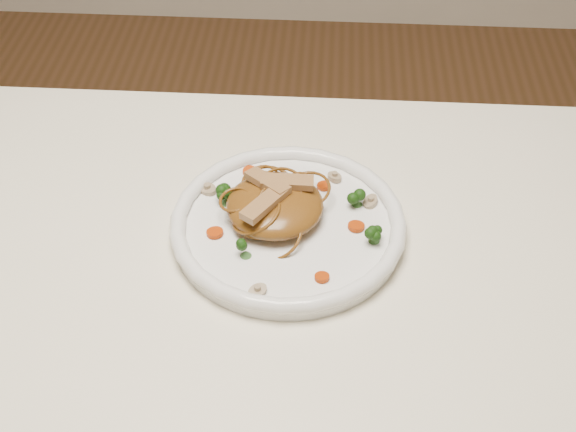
{
  "coord_description": "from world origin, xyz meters",
  "views": [
    {
      "loc": [
        0.14,
        -0.6,
        1.43
      ],
      "look_at": [
        0.09,
        0.1,
        0.78
      ],
      "focal_mm": 48.52,
      "sensor_mm": 36.0,
      "label": 1
    }
  ],
  "objects": [
    {
      "name": "broccoli_2",
      "position": [
        0.05,
        0.04,
        0.78
      ],
      "size": [
        0.03,
        0.03,
        0.03
      ],
      "primitive_type": null,
      "rotation": [
        0.0,
        0.0,
        -0.3
      ],
      "color": "#18420D",
      "rests_on": "plate"
    },
    {
      "name": "table",
      "position": [
        0.0,
        0.0,
        0.65
      ],
      "size": [
        1.2,
        0.8,
        0.75
      ],
      "color": "white",
      "rests_on": "ground"
    },
    {
      "name": "mushroom_1",
      "position": [
        0.2,
        0.14,
        0.77
      ],
      "size": [
        0.03,
        0.03,
        0.01
      ],
      "primitive_type": "cylinder",
      "rotation": [
        0.0,
        0.0,
        1.18
      ],
      "color": "tan",
      "rests_on": "plate"
    },
    {
      "name": "broccoli_1",
      "position": [
        0.01,
        0.13,
        0.78
      ],
      "size": [
        0.03,
        0.03,
        0.03
      ],
      "primitive_type": null,
      "rotation": [
        0.0,
        0.0,
        -0.38
      ],
      "color": "#18420D",
      "rests_on": "plate"
    },
    {
      "name": "broccoli_3",
      "position": [
        0.2,
        0.08,
        0.78
      ],
      "size": [
        0.03,
        0.03,
        0.03
      ],
      "primitive_type": null,
      "rotation": [
        0.0,
        0.0,
        -0.29
      ],
      "color": "#18420D",
      "rests_on": "plate"
    },
    {
      "name": "noodle_mound",
      "position": [
        0.08,
        0.11,
        0.78
      ],
      "size": [
        0.16,
        0.16,
        0.04
      ],
      "primitive_type": "ellipsoid",
      "rotation": [
        0.0,
        0.0,
        -0.37
      ],
      "color": "brown",
      "rests_on": "plate"
    },
    {
      "name": "chicken_c",
      "position": [
        0.07,
        0.09,
        0.81
      ],
      "size": [
        0.06,
        0.07,
        0.01
      ],
      "primitive_type": "cube",
      "rotation": [
        0.0,
        0.0,
        4.11
      ],
      "color": "tan",
      "rests_on": "noodle_mound"
    },
    {
      "name": "broccoli_0",
      "position": [
        0.18,
        0.14,
        0.78
      ],
      "size": [
        0.03,
        0.03,
        0.03
      ],
      "primitive_type": null,
      "rotation": [
        0.0,
        0.0,
        0.2
      ],
      "color": "#18420D",
      "rests_on": "plate"
    },
    {
      "name": "carrot_0",
      "position": [
        0.14,
        0.17,
        0.77
      ],
      "size": [
        0.02,
        0.02,
        0.0
      ],
      "primitive_type": "cylinder",
      "rotation": [
        0.0,
        0.0,
        -0.16
      ],
      "color": "#B23C06",
      "rests_on": "plate"
    },
    {
      "name": "carrot_3",
      "position": [
        0.04,
        0.19,
        0.77
      ],
      "size": [
        0.02,
        0.02,
        0.0
      ],
      "primitive_type": "cylinder",
      "rotation": [
        0.0,
        0.0,
        -0.14
      ],
      "color": "#B23C06",
      "rests_on": "plate"
    },
    {
      "name": "plate",
      "position": [
        0.09,
        0.1,
        0.76
      ],
      "size": [
        0.33,
        0.33,
        0.02
      ],
      "primitive_type": "cylinder",
      "rotation": [
        0.0,
        0.0,
        0.16
      ],
      "color": "white",
      "rests_on": "table"
    },
    {
      "name": "carrot_1",
      "position": [
        0.01,
        0.08,
        0.77
      ],
      "size": [
        0.03,
        0.03,
        0.0
      ],
      "primitive_type": "cylinder",
      "rotation": [
        0.0,
        0.0,
        0.43
      ],
      "color": "#B23C06",
      "rests_on": "plate"
    },
    {
      "name": "chicken_b",
      "position": [
        0.07,
        0.13,
        0.81
      ],
      "size": [
        0.06,
        0.06,
        0.01
      ],
      "primitive_type": "cube",
      "rotation": [
        0.0,
        0.0,
        2.42
      ],
      "color": "tan",
      "rests_on": "noodle_mound"
    },
    {
      "name": "carrot_4",
      "position": [
        0.14,
        0.01,
        0.77
      ],
      "size": [
        0.02,
        0.02,
        0.0
      ],
      "primitive_type": "cylinder",
      "rotation": [
        0.0,
        0.0,
        -0.36
      ],
      "color": "#B23C06",
      "rests_on": "plate"
    },
    {
      "name": "mushroom_0",
      "position": [
        0.07,
        -0.02,
        0.77
      ],
      "size": [
        0.03,
        0.03,
        0.01
      ],
      "primitive_type": "cylinder",
      "rotation": [
        0.0,
        0.0,
        0.66
      ],
      "color": "tan",
      "rests_on": "plate"
    },
    {
      "name": "carrot_2",
      "position": [
        0.18,
        0.1,
        0.77
      ],
      "size": [
        0.03,
        0.03,
        0.0
      ],
      "primitive_type": "cylinder",
      "rotation": [
        0.0,
        0.0,
        0.37
      ],
      "color": "#B23C06",
      "rests_on": "plate"
    },
    {
      "name": "mushroom_2",
      "position": [
        -0.01,
        0.16,
        0.77
      ],
      "size": [
        0.04,
        0.04,
        0.01
      ],
      "primitive_type": "cylinder",
      "rotation": [
        0.0,
        0.0,
        -0.61
      ],
      "color": "tan",
      "rests_on": "plate"
    },
    {
      "name": "mushroom_3",
      "position": [
        0.15,
        0.19,
        0.77
      ],
      "size": [
        0.03,
        0.03,
        0.01
      ],
      "primitive_type": "cylinder",
      "rotation": [
        0.0,
        0.0,
        2.2
      ],
      "color": "tan",
      "rests_on": "plate"
    },
    {
      "name": "chicken_a",
      "position": [
        0.09,
        0.13,
        0.81
      ],
      "size": [
        0.07,
        0.02,
        0.01
      ],
      "primitive_type": "cube",
      "rotation": [
        0.0,
        0.0,
        0.03
      ],
      "color": "tan",
      "rests_on": "noodle_mound"
    }
  ]
}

